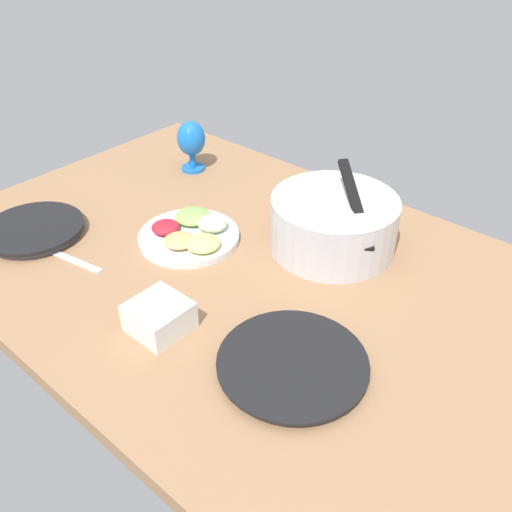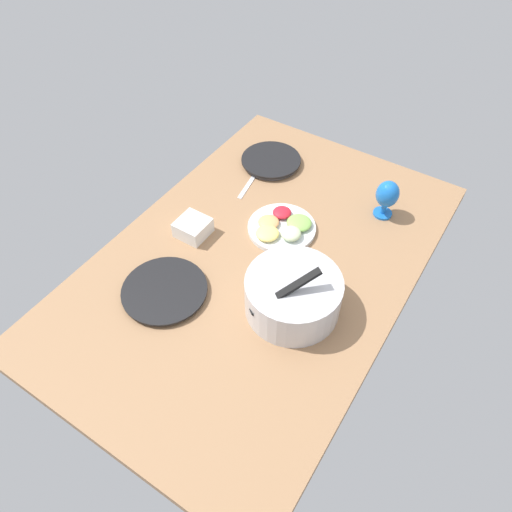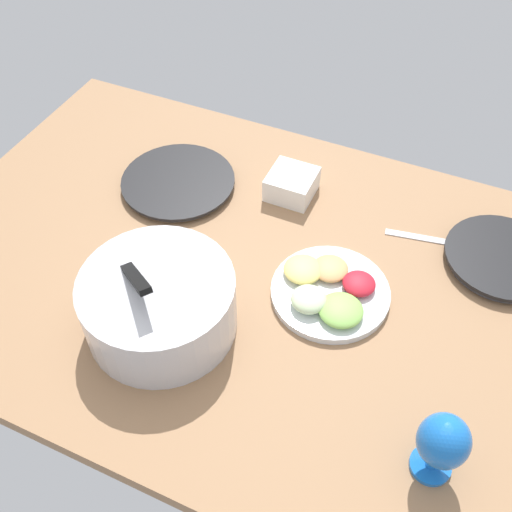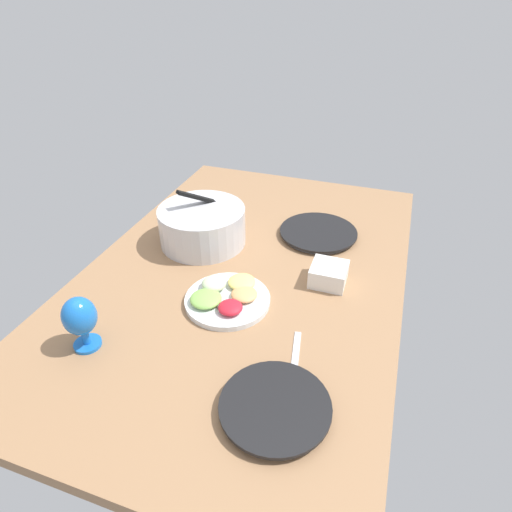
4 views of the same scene
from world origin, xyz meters
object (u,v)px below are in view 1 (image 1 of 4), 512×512
fruit_platter (191,233)px  hurricane_glass_blue (191,141)px  square_bowl_white (159,315)px  dinner_plate_right (292,364)px  dinner_plate_left (34,230)px  mixing_bowl (334,222)px

fruit_platter → hurricane_glass_blue: hurricane_glass_blue is taller
square_bowl_white → hurricane_glass_blue: bearing=131.1°
dinner_plate_right → dinner_plate_left: bearing=-175.0°
mixing_bowl → square_bowl_white: size_ratio=2.77×
mixing_bowl → square_bowl_white: mixing_bowl is taller
fruit_platter → dinner_plate_left: bearing=-142.4°
dinner_plate_left → square_bowl_white: size_ratio=2.29×
hurricane_glass_blue → square_bowl_white: hurricane_glass_blue is taller
dinner_plate_right → fruit_platter: bearing=158.9°
dinner_plate_right → square_bowl_white: 29.44cm
dinner_plate_right → fruit_platter: fruit_platter is taller
dinner_plate_left → hurricane_glass_blue: bearing=86.1°
hurricane_glass_blue → dinner_plate_right: bearing=-31.5°
dinner_plate_left → mixing_bowl: (62.45, 46.67, 6.09)cm
dinner_plate_right → square_bowl_white: size_ratio=2.58×
dinner_plate_left → square_bowl_white: bearing=-2.3°
dinner_plate_left → square_bowl_white: (52.78, -2.10, 2.19)cm
dinner_plate_left → dinner_plate_right: 80.96cm
mixing_bowl → hurricane_glass_blue: bearing=172.7°
mixing_bowl → dinner_plate_left: bearing=-143.2°
dinner_plate_left → square_bowl_white: square_bowl_white is taller
hurricane_glass_blue → square_bowl_white: bearing=-48.9°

